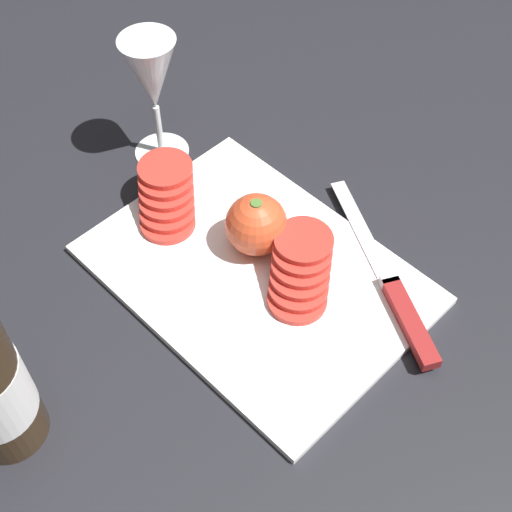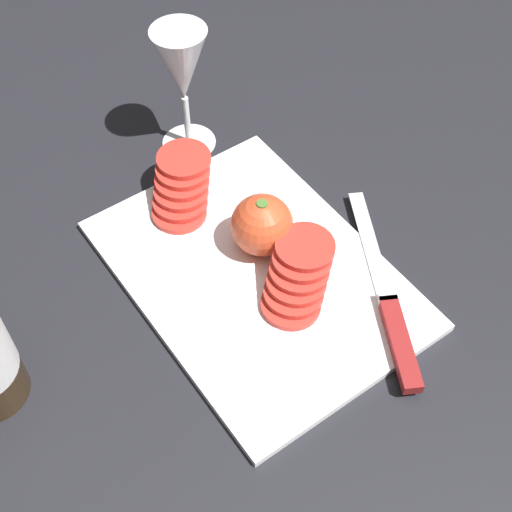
{
  "view_description": "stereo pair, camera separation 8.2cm",
  "coord_description": "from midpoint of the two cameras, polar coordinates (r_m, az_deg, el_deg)",
  "views": [
    {
      "loc": [
        0.39,
        -0.32,
        0.69
      ],
      "look_at": [
        0.03,
        0.04,
        0.04
      ],
      "focal_mm": 50.0,
      "sensor_mm": 36.0,
      "label": 1
    },
    {
      "loc": [
        0.44,
        -0.25,
        0.69
      ],
      "look_at": [
        0.03,
        0.04,
        0.04
      ],
      "focal_mm": 50.0,
      "sensor_mm": 36.0,
      "label": 2
    }
  ],
  "objects": [
    {
      "name": "whole_tomato",
      "position": [
        0.84,
        3.08,
        2.52
      ],
      "size": [
        0.07,
        0.07,
        0.08
      ],
      "color": "#DB4C28",
      "rests_on": "cutting_board"
    },
    {
      "name": "wine_glass",
      "position": [
        0.93,
        -3.36,
        14.47
      ],
      "size": [
        0.07,
        0.07,
        0.18
      ],
      "color": "silver",
      "rests_on": "ground_plane"
    },
    {
      "name": "tomato_slice_stack_near",
      "position": [
        0.9,
        -3.39,
        5.5
      ],
      "size": [
        0.11,
        0.11,
        0.05
      ],
      "color": "red",
      "rests_on": "cutting_board"
    },
    {
      "name": "ground_plane",
      "position": [
        0.85,
        -0.53,
        -1.79
      ],
      "size": [
        3.0,
        3.0,
        0.0
      ],
      "primitive_type": "plane",
      "color": "black"
    },
    {
      "name": "cutting_board",
      "position": [
        0.85,
        2.76,
        -1.64
      ],
      "size": [
        0.38,
        0.28,
        0.01
      ],
      "color": "white",
      "rests_on": "ground_plane"
    },
    {
      "name": "tomato_slice_stack_far",
      "position": [
        0.81,
        6.26,
        -1.75
      ],
      "size": [
        0.1,
        0.11,
        0.05
      ],
      "color": "red",
      "rests_on": "cutting_board"
    },
    {
      "name": "knife",
      "position": [
        0.82,
        13.84,
        -5.5
      ],
      "size": [
        0.26,
        0.15,
        0.01
      ],
      "rotation": [
        0.0,
        0.0,
        2.64
      ],
      "color": "silver",
      "rests_on": "cutting_board"
    }
  ]
}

